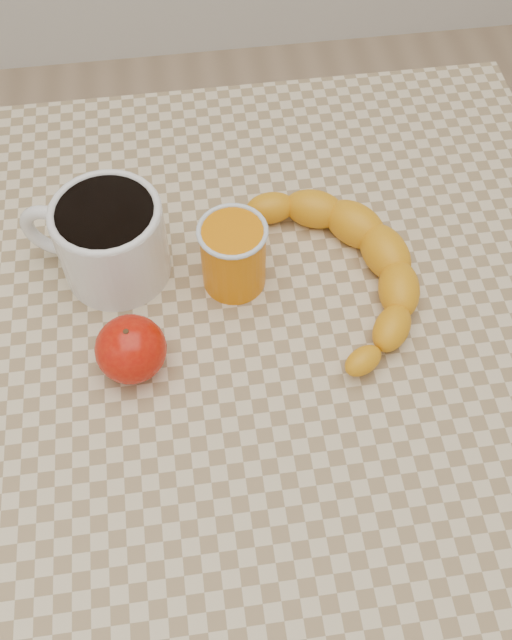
{
  "coord_description": "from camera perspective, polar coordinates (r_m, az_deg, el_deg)",
  "views": [
    {
      "loc": [
        -0.06,
        -0.4,
        1.4
      ],
      "look_at": [
        0.0,
        0.0,
        0.77
      ],
      "focal_mm": 40.0,
      "sensor_mm": 36.0,
      "label": 1
    }
  ],
  "objects": [
    {
      "name": "ground",
      "position": [
        1.46,
        0.0,
        -16.71
      ],
      "size": [
        3.0,
        3.0,
        0.0
      ],
      "primitive_type": "plane",
      "color": "tan",
      "rests_on": "ground"
    },
    {
      "name": "banana",
      "position": [
        0.79,
        5.96,
        4.21
      ],
      "size": [
        0.41,
        0.44,
        0.05
      ],
      "primitive_type": null,
      "rotation": [
        0.0,
        0.0,
        0.33
      ],
      "color": "orange",
      "rests_on": "table"
    },
    {
      "name": "orange_juice_glass",
      "position": [
        0.77,
        -1.82,
        5.24
      ],
      "size": [
        0.08,
        0.08,
        0.09
      ],
      "color": "orange",
      "rests_on": "table"
    },
    {
      "name": "apple",
      "position": [
        0.73,
        -9.98,
        -2.31
      ],
      "size": [
        0.08,
        0.08,
        0.07
      ],
      "color": "#A90C05",
      "rests_on": "table"
    },
    {
      "name": "coffee_mug",
      "position": [
        0.79,
        -11.74,
        6.48
      ],
      "size": [
        0.18,
        0.15,
        0.1
      ],
      "color": "white",
      "rests_on": "table"
    },
    {
      "name": "table",
      "position": [
        0.84,
        0.0,
        -3.93
      ],
      "size": [
        0.8,
        0.8,
        0.75
      ],
      "color": "beige",
      "rests_on": "ground"
    }
  ]
}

